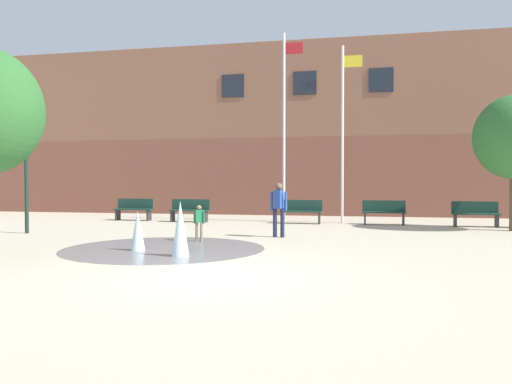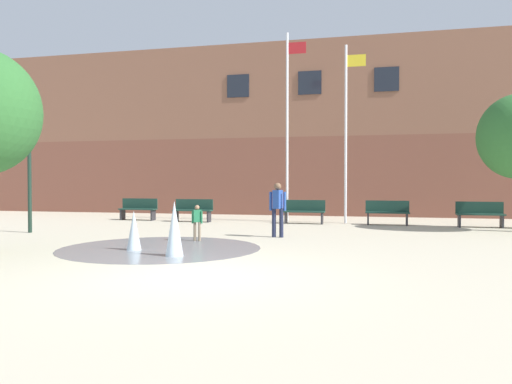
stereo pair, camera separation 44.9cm
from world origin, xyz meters
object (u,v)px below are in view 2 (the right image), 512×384
at_px(park_bench_far_left, 138,209).
at_px(park_bench_under_right_flagpole, 387,212).
at_px(lamp_post_left_lane, 29,154).
at_px(park_bench_near_trashcan, 480,214).
at_px(child_with_pink_shirt, 197,220).
at_px(flagpole_right, 347,128).
at_px(flagpole_left, 288,122).
at_px(park_bench_left_of_flagpoles, 193,210).
at_px(park_bench_under_left_flagpole, 304,211).
at_px(adult_watching, 278,205).

height_order(park_bench_far_left, park_bench_under_right_flagpole, same).
bearing_deg(lamp_post_left_lane, park_bench_near_trashcan, 20.05).
bearing_deg(child_with_pink_shirt, flagpole_right, 26.62).
height_order(child_with_pink_shirt, flagpole_left, flagpole_left).
xyz_separation_m(park_bench_left_of_flagpoles, park_bench_under_left_flagpole, (4.50, 0.13, 0.00)).
bearing_deg(park_bench_under_left_flagpole, lamp_post_left_lane, -146.33).
bearing_deg(park_bench_far_left, park_bench_near_trashcan, -1.18).
xyz_separation_m(park_bench_under_left_flagpole, flagpole_left, (-0.73, 0.55, 3.54)).
distance_m(park_bench_left_of_flagpoles, park_bench_near_trashcan, 10.79).
height_order(park_bench_far_left, park_bench_under_left_flagpole, same).
height_order(park_bench_under_right_flagpole, park_bench_near_trashcan, same).
xyz_separation_m(park_bench_under_left_flagpole, park_bench_under_right_flagpole, (3.11, 0.15, 0.00)).
height_order(park_bench_under_left_flagpole, flagpole_left, flagpole_left).
bearing_deg(park_bench_near_trashcan, flagpole_left, 174.44).
xyz_separation_m(park_bench_under_left_flagpole, lamp_post_left_lane, (-8.05, -5.37, 2.02)).
height_order(park_bench_left_of_flagpoles, lamp_post_left_lane, lamp_post_left_lane).
bearing_deg(child_with_pink_shirt, flagpole_left, 43.64).
bearing_deg(flagpole_left, park_bench_far_left, -176.31).
xyz_separation_m(park_bench_near_trashcan, adult_watching, (-6.40, -4.73, 0.45)).
bearing_deg(park_bench_near_trashcan, lamp_post_left_lane, -159.95).
relative_size(park_bench_far_left, adult_watching, 1.01).
bearing_deg(park_bench_far_left, flagpole_right, 2.70).
bearing_deg(park_bench_left_of_flagpoles, flagpole_right, 6.39).
height_order(park_bench_near_trashcan, flagpole_right, flagpole_right).
xyz_separation_m(park_bench_under_left_flagpole, park_bench_near_trashcan, (6.29, -0.13, 0.00)).
bearing_deg(park_bench_left_of_flagpoles, child_with_pink_shirt, -68.52).
bearing_deg(park_bench_near_trashcan, park_bench_left_of_flagpoles, 179.99).
distance_m(park_bench_left_of_flagpoles, flagpole_right, 6.91).
xyz_separation_m(park_bench_near_trashcan, flagpole_right, (-4.71, 0.68, 3.22)).
relative_size(park_bench_left_of_flagpoles, child_with_pink_shirt, 1.62).
relative_size(park_bench_under_left_flagpole, park_bench_under_right_flagpole, 1.00).
bearing_deg(flagpole_left, flagpole_right, -0.00).
xyz_separation_m(park_bench_near_trashcan, child_with_pink_shirt, (-8.37, -6.14, 0.10)).
xyz_separation_m(adult_watching, flagpole_left, (-0.62, 5.42, 3.08)).
xyz_separation_m(park_bench_under_right_flagpole, park_bench_near_trashcan, (3.18, -0.28, 0.00)).
xyz_separation_m(flagpole_left, lamp_post_left_lane, (-7.32, -5.92, -1.52)).
distance_m(park_bench_under_left_flagpole, flagpole_left, 3.65).
bearing_deg(adult_watching, park_bench_left_of_flagpoles, 53.18).
bearing_deg(flagpole_left, child_with_pink_shirt, -101.22).
xyz_separation_m(child_with_pink_shirt, flagpole_left, (1.35, 6.82, 3.44)).
distance_m(park_bench_far_left, adult_watching, 8.57).
height_order(park_bench_under_right_flagpole, lamp_post_left_lane, lamp_post_left_lane).
relative_size(park_bench_under_right_flagpole, lamp_post_left_lane, 0.42).
height_order(park_bench_under_left_flagpole, adult_watching, adult_watching).
distance_m(park_bench_far_left, park_bench_under_left_flagpole, 7.05).
height_order(park_bench_under_left_flagpole, lamp_post_left_lane, lamp_post_left_lane).
distance_m(park_bench_under_right_flagpole, flagpole_right, 3.59).
bearing_deg(adult_watching, flagpole_left, 16.88).
bearing_deg(park_bench_under_right_flagpole, adult_watching, -122.74).
xyz_separation_m(park_bench_left_of_flagpoles, park_bench_near_trashcan, (10.79, -0.00, 0.00)).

